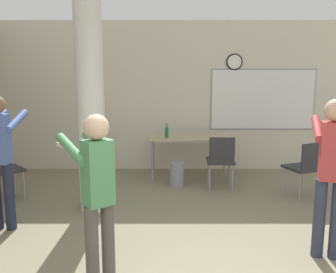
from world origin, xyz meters
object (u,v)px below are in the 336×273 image
object	(u,v)px
person_playing_front	(97,189)
person_watching_back	(1,152)
person_playing_side	(332,166)
chair_table_right	(221,158)
chair_by_left_wall	(1,167)
folding_table	(190,140)
bottle_on_table	(167,132)
chair_mid_room	(306,165)

from	to	relation	value
person_playing_front	person_watching_back	bearing A→B (deg)	137.07
person_playing_side	person_watching_back	size ratio (longest dim) A/B	1.01
chair_table_right	person_playing_side	size ratio (longest dim) A/B	0.53
chair_by_left_wall	person_playing_side	size ratio (longest dim) A/B	0.53
chair_table_right	person_playing_front	world-z (taller)	person_playing_front
folding_table	person_watching_back	distance (m)	3.25
chair_table_right	person_playing_side	distance (m)	2.39
chair_table_right	person_playing_side	world-z (taller)	person_playing_side
bottle_on_table	person_playing_front	bearing A→B (deg)	-99.75
bottle_on_table	folding_table	bearing A→B (deg)	17.80
chair_table_right	chair_by_left_wall	bearing A→B (deg)	-170.48
chair_by_left_wall	person_playing_side	bearing A→B (deg)	-22.31
chair_mid_room	person_watching_back	size ratio (longest dim) A/B	0.54
bottle_on_table	chair_by_left_wall	distance (m)	2.68
chair_table_right	person_playing_front	distance (m)	3.19
person_playing_side	person_watching_back	bearing A→B (deg)	169.15
chair_table_right	person_playing_front	xyz separation A→B (m)	(-1.45, -2.81, 0.40)
bottle_on_table	person_playing_front	distance (m)	3.41
person_playing_front	chair_mid_room	bearing A→B (deg)	41.90
bottle_on_table	chair_mid_room	world-z (taller)	bottle_on_table
bottle_on_table	person_watching_back	xyz separation A→B (m)	(-1.96, -2.08, 0.12)
person_playing_side	chair_mid_room	bearing A→B (deg)	76.79
folding_table	bottle_on_table	bearing A→B (deg)	-162.20
chair_table_right	person_watching_back	world-z (taller)	person_watching_back
bottle_on_table	person_playing_side	size ratio (longest dim) A/B	0.15
chair_table_right	chair_by_left_wall	xyz separation A→B (m)	(-3.29, -0.55, 0.00)
bottle_on_table	person_playing_side	xyz separation A→B (m)	(1.65, -2.77, 0.12)
chair_table_right	person_playing_side	xyz separation A→B (m)	(0.78, -2.22, 0.45)
bottle_on_table	person_watching_back	size ratio (longest dim) A/B	0.15
chair_table_right	folding_table	bearing A→B (deg)	123.58
chair_mid_room	person_watching_back	xyz separation A→B (m)	(-4.02, -1.09, 0.44)
chair_by_left_wall	chair_table_right	bearing A→B (deg)	9.52
chair_table_right	person_watching_back	bearing A→B (deg)	-151.56
folding_table	person_playing_front	world-z (taller)	person_playing_front
chair_by_left_wall	person_playing_front	bearing A→B (deg)	-50.82
bottle_on_table	person_watching_back	world-z (taller)	person_watching_back
bottle_on_table	chair_by_left_wall	xyz separation A→B (m)	(-2.42, -1.11, -0.33)
folding_table	chair_mid_room	xyz separation A→B (m)	(1.65, -1.12, -0.18)
person_playing_front	chair_table_right	bearing A→B (deg)	62.76
chair_mid_room	chair_table_right	bearing A→B (deg)	159.89
folding_table	chair_mid_room	bearing A→B (deg)	-34.24
chair_mid_room	chair_table_right	size ratio (longest dim) A/B	1.00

